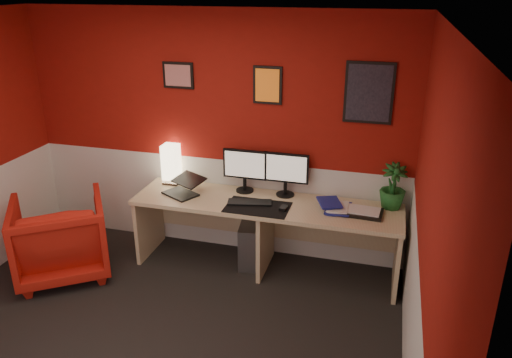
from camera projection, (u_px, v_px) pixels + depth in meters
name	position (u px, v px, depth m)	size (l,w,h in m)	color
ground	(144.00, 347.00, 3.98)	(4.00, 3.50, 0.01)	black
ceiling	(109.00, 21.00, 3.04)	(4.00, 3.50, 0.01)	white
wall_back	(214.00, 136.00, 5.07)	(4.00, 0.01, 2.50)	maroon
wall_right	(426.00, 243.00, 3.02)	(0.01, 3.50, 2.50)	maroon
wainscot_back	(216.00, 203.00, 5.35)	(4.00, 0.01, 1.00)	silver
wainscot_right	(410.00, 342.00, 3.30)	(0.01, 3.50, 1.00)	silver
desk	(266.00, 236.00, 4.94)	(2.60, 0.65, 0.73)	tan
shoji_lamp	(171.00, 165.00, 5.20)	(0.16, 0.16, 0.40)	#FFE5B2
laptop	(180.00, 185.00, 4.94)	(0.33, 0.23, 0.22)	black
monitor_left	(245.00, 164.00, 4.96)	(0.45, 0.06, 0.58)	black
monitor_right	(286.00, 168.00, 4.86)	(0.45, 0.06, 0.58)	black
desk_mat	(258.00, 207.00, 4.70)	(0.60, 0.38, 0.01)	black
keyboard	(250.00, 202.00, 4.77)	(0.42, 0.14, 0.02)	black
mouse	(284.00, 208.00, 4.64)	(0.06, 0.10, 0.03)	black
book_bottom	(326.00, 207.00, 4.67)	(0.23, 0.31, 0.03)	navy
book_middle	(327.00, 206.00, 4.64)	(0.20, 0.27, 0.02)	silver
book_top	(319.00, 203.00, 4.64)	(0.20, 0.27, 0.03)	navy
zen_tray	(363.00, 212.00, 4.57)	(0.35, 0.25, 0.03)	black
potted_plant	(393.00, 186.00, 4.62)	(0.24, 0.24, 0.43)	#19591E
pc_tower	(251.00, 242.00, 5.11)	(0.20, 0.45, 0.45)	#99999E
armchair	(61.00, 237.00, 4.86)	(0.84, 0.86, 0.79)	red
art_left	(178.00, 75.00, 4.92)	(0.32, 0.02, 0.26)	red
art_center	(268.00, 85.00, 4.71)	(0.28, 0.02, 0.36)	orange
art_right	(369.00, 93.00, 4.49)	(0.44, 0.02, 0.56)	black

